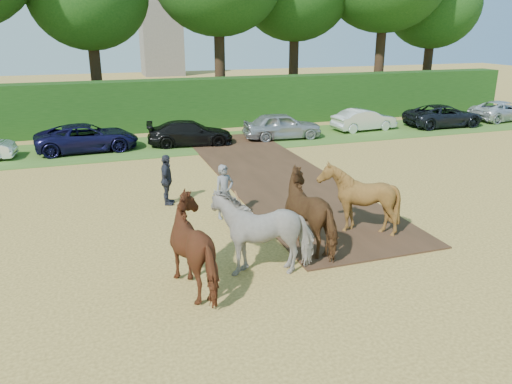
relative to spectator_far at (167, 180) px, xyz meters
The scene contains 7 objects.
ground 5.94m from the spectator_far, 55.36° to the right, with size 120.00×120.00×0.00m, color gold.
earth_strip 5.37m from the spectator_far, 24.16° to the left, with size 4.50×17.00×0.05m, color #472D1C.
grass_verge 9.80m from the spectator_far, 70.00° to the left, with size 50.00×5.00×0.03m, color #38601E.
hedgerow 14.08m from the spectator_far, 76.28° to the left, with size 46.00×1.60×3.00m, color #14380F.
spectator_far is the anchor object (origin of this frame).
plough_team 5.78m from the spectator_far, 64.73° to the right, with size 7.26×5.98×2.17m.
parked_cars 11.19m from the spectator_far, 54.97° to the left, with size 41.64×3.09×1.49m.
Camera 1 is at (-5.69, -12.03, 6.03)m, focal length 35.00 mm.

